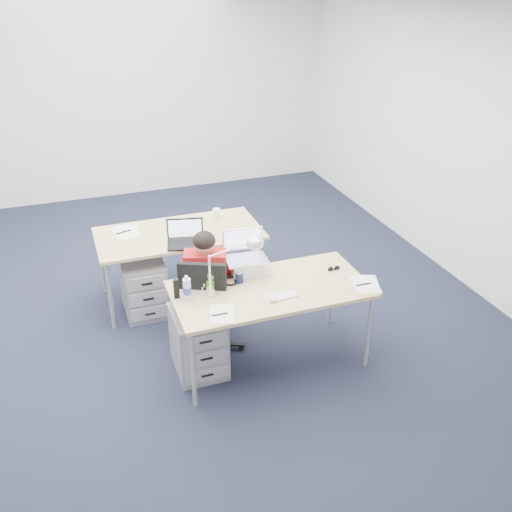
{
  "coord_description": "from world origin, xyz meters",
  "views": [
    {
      "loc": [
        -0.9,
        -4.66,
        3.1
      ],
      "look_at": [
        0.55,
        -0.59,
        0.85
      ],
      "focal_mm": 40.0,
      "sensor_mm": 36.0,
      "label": 1
    }
  ],
  "objects_px": {
    "sunglasses": "(334,269)",
    "desk_far": "(179,236)",
    "far_cup": "(216,214)",
    "drawer_pedestal_near": "(198,341)",
    "desk_near": "(270,292)",
    "headphones": "(230,280)",
    "desk_lamp": "(227,266)",
    "water_bottle": "(187,288)",
    "bear_figurine": "(211,281)",
    "silver_laptop": "(246,254)",
    "computer_mouse": "(271,298)",
    "seated_person": "(207,285)",
    "can_koozie": "(239,277)",
    "office_chair": "(208,324)",
    "drawer_pedestal_far": "(144,286)",
    "cordless_phone": "(176,289)",
    "book_stack": "(212,279)",
    "wireless_keyboard": "(280,296)",
    "dark_laptop": "(185,233)"
  },
  "relations": [
    {
      "from": "desk_lamp",
      "to": "seated_person",
      "type": "bearing_deg",
      "value": 76.7
    },
    {
      "from": "silver_laptop",
      "to": "desk_near",
      "type": "bearing_deg",
      "value": -64.69
    },
    {
      "from": "desk_far",
      "to": "dark_laptop",
      "type": "xyz_separation_m",
      "value": [
        -0.0,
        -0.3,
        0.17
      ]
    },
    {
      "from": "water_bottle",
      "to": "bear_figurine",
      "type": "height_order",
      "value": "water_bottle"
    },
    {
      "from": "drawer_pedestal_near",
      "to": "sunglasses",
      "type": "height_order",
      "value": "sunglasses"
    },
    {
      "from": "silver_laptop",
      "to": "sunglasses",
      "type": "relative_size",
      "value": 3.22
    },
    {
      "from": "cordless_phone",
      "to": "sunglasses",
      "type": "height_order",
      "value": "cordless_phone"
    },
    {
      "from": "desk_near",
      "to": "seated_person",
      "type": "xyz_separation_m",
      "value": [
        -0.41,
        0.48,
        -0.11
      ]
    },
    {
      "from": "office_chair",
      "to": "book_stack",
      "type": "bearing_deg",
      "value": -55.14
    },
    {
      "from": "desk_near",
      "to": "dark_laptop",
      "type": "distance_m",
      "value": 1.11
    },
    {
      "from": "desk_near",
      "to": "office_chair",
      "type": "distance_m",
      "value": 0.69
    },
    {
      "from": "headphones",
      "to": "far_cup",
      "type": "distance_m",
      "value": 1.31
    },
    {
      "from": "can_koozie",
      "to": "book_stack",
      "type": "distance_m",
      "value": 0.23
    },
    {
      "from": "desk_near",
      "to": "cordless_phone",
      "type": "relative_size",
      "value": 9.79
    },
    {
      "from": "water_bottle",
      "to": "book_stack",
      "type": "distance_m",
      "value": 0.3
    },
    {
      "from": "wireless_keyboard",
      "to": "computer_mouse",
      "type": "bearing_deg",
      "value": -172.21
    },
    {
      "from": "headphones",
      "to": "book_stack",
      "type": "bearing_deg",
      "value": -168.56
    },
    {
      "from": "dark_laptop",
      "to": "wireless_keyboard",
      "type": "bearing_deg",
      "value": -54.74
    },
    {
      "from": "water_bottle",
      "to": "far_cup",
      "type": "distance_m",
      "value": 1.57
    },
    {
      "from": "computer_mouse",
      "to": "bear_figurine",
      "type": "xyz_separation_m",
      "value": [
        -0.4,
        0.31,
        0.06
      ]
    },
    {
      "from": "book_stack",
      "to": "far_cup",
      "type": "xyz_separation_m",
      "value": [
        0.4,
        1.26,
        0.01
      ]
    },
    {
      "from": "sunglasses",
      "to": "desk_far",
      "type": "bearing_deg",
      "value": 130.96
    },
    {
      "from": "can_koozie",
      "to": "book_stack",
      "type": "height_order",
      "value": "can_koozie"
    },
    {
      "from": "desk_near",
      "to": "water_bottle",
      "type": "xyz_separation_m",
      "value": [
        -0.68,
        0.05,
        0.15
      ]
    },
    {
      "from": "desk_near",
      "to": "sunglasses",
      "type": "xyz_separation_m",
      "value": [
        0.62,
        0.09,
        0.06
      ]
    },
    {
      "from": "office_chair",
      "to": "silver_laptop",
      "type": "relative_size",
      "value": 2.63
    },
    {
      "from": "office_chair",
      "to": "drawer_pedestal_far",
      "type": "xyz_separation_m",
      "value": [
        -0.42,
        0.82,
        0.0
      ]
    },
    {
      "from": "computer_mouse",
      "to": "cordless_phone",
      "type": "bearing_deg",
      "value": 150.42
    },
    {
      "from": "wireless_keyboard",
      "to": "desk_near",
      "type": "bearing_deg",
      "value": 92.14
    },
    {
      "from": "bear_figurine",
      "to": "desk_lamp",
      "type": "height_order",
      "value": "desk_lamp"
    },
    {
      "from": "bear_figurine",
      "to": "silver_laptop",
      "type": "bearing_deg",
      "value": 18.6
    },
    {
      "from": "seated_person",
      "to": "can_koozie",
      "type": "relative_size",
      "value": 11.15
    },
    {
      "from": "computer_mouse",
      "to": "water_bottle",
      "type": "relative_size",
      "value": 0.53
    },
    {
      "from": "wireless_keyboard",
      "to": "cordless_phone",
      "type": "bearing_deg",
      "value": 155.67
    },
    {
      "from": "office_chair",
      "to": "water_bottle",
      "type": "xyz_separation_m",
      "value": [
        -0.22,
        -0.27,
        0.56
      ]
    },
    {
      "from": "drawer_pedestal_near",
      "to": "computer_mouse",
      "type": "xyz_separation_m",
      "value": [
        0.54,
        -0.28,
        0.47
      ]
    },
    {
      "from": "can_koozie",
      "to": "desk_lamp",
      "type": "xyz_separation_m",
      "value": [
        -0.13,
        -0.11,
        0.19
      ]
    },
    {
      "from": "silver_laptop",
      "to": "computer_mouse",
      "type": "bearing_deg",
      "value": -79.59
    },
    {
      "from": "desk_far",
      "to": "drawer_pedestal_near",
      "type": "bearing_deg",
      "value": -96.44
    },
    {
      "from": "book_stack",
      "to": "cordless_phone",
      "type": "distance_m",
      "value": 0.34
    },
    {
      "from": "desk_lamp",
      "to": "far_cup",
      "type": "relative_size",
      "value": 4.3
    },
    {
      "from": "silver_laptop",
      "to": "sunglasses",
      "type": "distance_m",
      "value": 0.77
    },
    {
      "from": "desk_near",
      "to": "headphones",
      "type": "relative_size",
      "value": 8.44
    },
    {
      "from": "desk_far",
      "to": "cordless_phone",
      "type": "xyz_separation_m",
      "value": [
        -0.29,
        -1.19,
        0.13
      ]
    },
    {
      "from": "cordless_phone",
      "to": "dark_laptop",
      "type": "xyz_separation_m",
      "value": [
        0.28,
        0.89,
        0.04
      ]
    },
    {
      "from": "desk_far",
      "to": "headphones",
      "type": "xyz_separation_m",
      "value": [
        0.18,
        -1.1,
        0.06
      ]
    },
    {
      "from": "headphones",
      "to": "desk_lamp",
      "type": "height_order",
      "value": "desk_lamp"
    },
    {
      "from": "book_stack",
      "to": "cordless_phone",
      "type": "xyz_separation_m",
      "value": [
        -0.32,
        -0.12,
        0.03
      ]
    },
    {
      "from": "desk_far",
      "to": "far_cup",
      "type": "height_order",
      "value": "far_cup"
    },
    {
      "from": "can_koozie",
      "to": "computer_mouse",
      "type": "bearing_deg",
      "value": -66.59
    }
  ]
}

